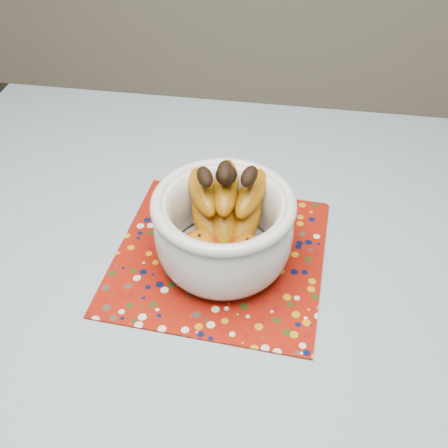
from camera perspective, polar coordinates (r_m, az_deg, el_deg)
name	(u,v)px	position (r m, az deg, el deg)	size (l,w,h in m)	color
table	(199,326)	(0.97, -2.75, -11.07)	(1.20, 1.20, 0.75)	brown
tablecloth	(197,298)	(0.90, -2.92, -8.00)	(1.32, 1.32, 0.01)	slate
placemat	(220,255)	(0.96, -0.47, -3.40)	(0.37, 0.37, 0.00)	maroon
fruit_bowl	(224,221)	(0.89, 0.01, 0.32)	(0.24, 0.24, 0.20)	silver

